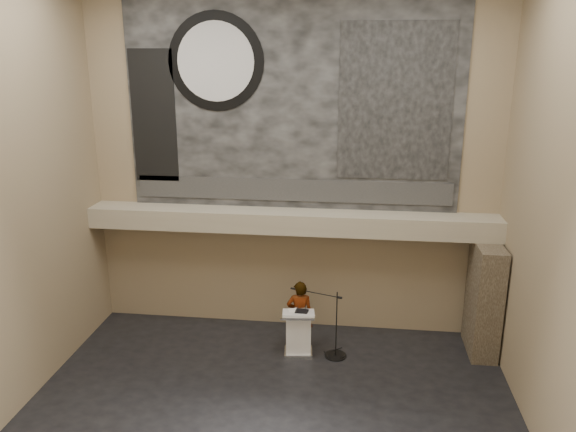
# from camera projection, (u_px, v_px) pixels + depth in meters

# --- Properties ---
(floor) EXTENTS (10.00, 10.00, 0.00)m
(floor) POSITION_uv_depth(u_px,v_px,m) (268.00, 416.00, 11.10)
(floor) COLOR black
(floor) RESTS_ON ground
(wall_back) EXTENTS (10.00, 0.02, 8.50)m
(wall_back) POSITION_uv_depth(u_px,v_px,m) (292.00, 166.00, 13.70)
(wall_back) COLOR #8D7959
(wall_back) RESTS_ON floor
(wall_front) EXTENTS (10.00, 0.02, 8.50)m
(wall_front) POSITION_uv_depth(u_px,v_px,m) (207.00, 311.00, 6.09)
(wall_front) COLOR #8D7959
(wall_front) RESTS_ON floor
(wall_left) EXTENTS (0.02, 8.00, 8.50)m
(wall_left) POSITION_uv_depth(u_px,v_px,m) (2.00, 201.00, 10.48)
(wall_left) COLOR #8D7959
(wall_left) RESTS_ON floor
(wall_right) EXTENTS (0.02, 8.00, 8.50)m
(wall_right) POSITION_uv_depth(u_px,v_px,m) (563.00, 220.00, 9.31)
(wall_right) COLOR #8D7959
(wall_right) RESTS_ON floor
(soffit) EXTENTS (10.00, 0.80, 0.50)m
(soffit) POSITION_uv_depth(u_px,v_px,m) (290.00, 221.00, 13.69)
(soffit) COLOR gray
(soffit) RESTS_ON wall_back
(sprinkler_left) EXTENTS (0.04, 0.04, 0.06)m
(sprinkler_left) POSITION_uv_depth(u_px,v_px,m) (226.00, 230.00, 13.91)
(sprinkler_left) COLOR #B2893D
(sprinkler_left) RESTS_ON soffit
(sprinkler_right) EXTENTS (0.04, 0.04, 0.06)m
(sprinkler_right) POSITION_uv_depth(u_px,v_px,m) (368.00, 236.00, 13.50)
(sprinkler_right) COLOR #B2893D
(sprinkler_right) RESTS_ON soffit
(banner) EXTENTS (8.00, 0.05, 5.00)m
(banner) POSITION_uv_depth(u_px,v_px,m) (292.00, 106.00, 13.26)
(banner) COLOR black
(banner) RESTS_ON wall_back
(banner_text_strip) EXTENTS (7.76, 0.02, 0.55)m
(banner_text_strip) POSITION_uv_depth(u_px,v_px,m) (292.00, 190.00, 13.80)
(banner_text_strip) COLOR #2C2C2C
(banner_text_strip) RESTS_ON banner
(banner_clock_rim) EXTENTS (2.30, 0.02, 2.30)m
(banner_clock_rim) POSITION_uv_depth(u_px,v_px,m) (216.00, 62.00, 13.14)
(banner_clock_rim) COLOR black
(banner_clock_rim) RESTS_ON banner
(banner_clock_face) EXTENTS (1.84, 0.02, 1.84)m
(banner_clock_face) POSITION_uv_depth(u_px,v_px,m) (215.00, 62.00, 13.12)
(banner_clock_face) COLOR silver
(banner_clock_face) RESTS_ON banner
(banner_building_print) EXTENTS (2.60, 0.02, 3.60)m
(banner_building_print) POSITION_uv_depth(u_px,v_px,m) (395.00, 103.00, 12.91)
(banner_building_print) COLOR black
(banner_building_print) RESTS_ON banner
(banner_brick_print) EXTENTS (1.10, 0.02, 3.20)m
(banner_brick_print) POSITION_uv_depth(u_px,v_px,m) (154.00, 117.00, 13.70)
(banner_brick_print) COLOR black
(banner_brick_print) RESTS_ON banner
(stone_pier) EXTENTS (0.60, 1.40, 2.70)m
(stone_pier) POSITION_uv_depth(u_px,v_px,m) (484.00, 299.00, 13.17)
(stone_pier) COLOR #3E3326
(stone_pier) RESTS_ON floor
(lectern) EXTENTS (0.79, 0.60, 1.14)m
(lectern) POSITION_uv_depth(u_px,v_px,m) (298.00, 333.00, 13.24)
(lectern) COLOR silver
(lectern) RESTS_ON floor
(binder) EXTENTS (0.31, 0.26, 0.04)m
(binder) POSITION_uv_depth(u_px,v_px,m) (302.00, 311.00, 13.06)
(binder) COLOR black
(binder) RESTS_ON lectern
(papers) EXTENTS (0.31, 0.37, 0.00)m
(papers) POSITION_uv_depth(u_px,v_px,m) (294.00, 311.00, 13.11)
(papers) COLOR white
(papers) RESTS_ON lectern
(speaker_person) EXTENTS (0.67, 0.47, 1.73)m
(speaker_person) POSITION_uv_depth(u_px,v_px,m) (300.00, 315.00, 13.44)
(speaker_person) COLOR beige
(speaker_person) RESTS_ON floor
(mic_stand) EXTENTS (1.37, 0.63, 1.65)m
(mic_stand) POSITION_uv_depth(u_px,v_px,m) (334.00, 346.00, 13.24)
(mic_stand) COLOR black
(mic_stand) RESTS_ON floor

